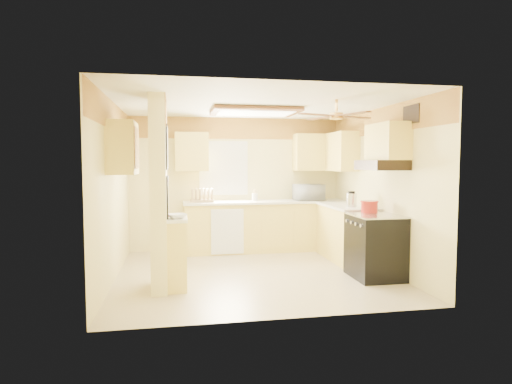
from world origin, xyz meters
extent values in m
plane|color=beige|center=(0.00, 0.00, 0.00)|extent=(4.00, 4.00, 0.00)
plane|color=white|center=(0.00, 0.00, 2.50)|extent=(4.00, 4.00, 0.00)
plane|color=#F3E494|center=(0.00, 1.90, 1.25)|extent=(4.00, 0.00, 4.00)
plane|color=#F3E494|center=(0.00, -1.90, 1.25)|extent=(4.00, 0.00, 4.00)
plane|color=#F3E494|center=(-2.00, 0.00, 1.25)|extent=(0.00, 3.80, 3.80)
plane|color=#F3E494|center=(2.00, 0.00, 1.25)|extent=(0.00, 3.80, 3.80)
cube|color=#FABE49|center=(0.00, 1.88, 2.30)|extent=(4.00, 0.02, 0.40)
cube|color=#F3E494|center=(-1.35, -0.55, 1.25)|extent=(0.20, 0.70, 2.50)
cube|color=#FFE26F|center=(-1.13, -0.55, 0.45)|extent=(0.25, 0.55, 0.90)
cube|color=white|center=(-1.13, -0.55, 0.92)|extent=(0.28, 0.58, 0.04)
cube|color=#FFE26F|center=(0.50, 1.60, 0.45)|extent=(3.00, 0.60, 0.90)
cube|color=#FFE26F|center=(1.70, 0.60, 0.45)|extent=(0.60, 1.40, 0.90)
cube|color=white|center=(0.50, 1.59, 0.92)|extent=(3.04, 0.64, 0.04)
cube|color=white|center=(1.69, 0.60, 0.92)|extent=(0.64, 1.44, 0.04)
cube|color=white|center=(-0.25, 1.29, 0.43)|extent=(0.58, 0.02, 0.80)
cube|color=white|center=(-0.25, 1.89, 1.55)|extent=(0.92, 0.02, 1.02)
cube|color=white|center=(-0.25, 1.89, 1.55)|extent=(0.80, 0.02, 0.90)
cube|color=#FFE26F|center=(-0.85, 1.72, 1.85)|extent=(0.60, 0.35, 0.70)
cube|color=#FFE26F|center=(1.55, 1.72, 1.85)|extent=(0.90, 0.35, 0.70)
cube|color=#FFE26F|center=(1.82, 1.25, 1.85)|extent=(0.35, 1.00, 0.70)
cube|color=#FFE26F|center=(-1.82, -0.25, 1.85)|extent=(0.35, 0.75, 0.70)
cube|color=#FFE26F|center=(1.82, -0.55, 1.95)|extent=(0.35, 0.76, 0.52)
cube|color=black|center=(1.67, -0.55, 0.45)|extent=(0.65, 0.76, 0.90)
cube|color=silver|center=(1.67, -0.55, 0.91)|extent=(0.66, 0.77, 0.02)
cylinder|color=silver|center=(1.34, -0.80, 0.80)|extent=(0.03, 0.05, 0.05)
cylinder|color=silver|center=(1.34, -0.63, 0.80)|extent=(0.03, 0.05, 0.05)
cylinder|color=silver|center=(1.34, -0.47, 0.80)|extent=(0.03, 0.05, 0.05)
cylinder|color=silver|center=(1.34, -0.30, 0.80)|extent=(0.03, 0.05, 0.05)
cube|color=black|center=(1.74, -0.55, 1.62)|extent=(0.50, 0.76, 0.14)
cube|color=black|center=(-1.24, -0.55, 1.85)|extent=(0.02, 0.42, 0.57)
cube|color=white|center=(-1.23, -0.55, 1.85)|extent=(0.01, 0.37, 0.52)
cube|color=black|center=(-1.24, -0.55, 1.20)|extent=(0.02, 0.42, 0.57)
cube|color=yellow|center=(-1.23, -0.55, 1.20)|extent=(0.01, 0.37, 0.52)
cube|color=brown|center=(0.10, 0.50, 2.46)|extent=(1.35, 0.95, 0.06)
cube|color=white|center=(0.10, 0.50, 2.44)|extent=(1.15, 0.75, 0.02)
cylinder|color=gold|center=(1.00, -0.70, 2.42)|extent=(0.04, 0.04, 0.16)
cylinder|color=gold|center=(1.00, -0.70, 2.28)|extent=(0.18, 0.18, 0.08)
cube|color=brown|center=(1.30, -0.59, 2.28)|extent=(0.55, 0.28, 0.01)
cube|color=brown|center=(0.89, -0.40, 2.28)|extent=(0.28, 0.55, 0.01)
cube|color=brown|center=(0.70, -0.81, 2.28)|extent=(0.55, 0.28, 0.01)
cube|color=brown|center=(1.11, -1.00, 2.28)|extent=(0.28, 0.55, 0.01)
cube|color=black|center=(1.98, -0.90, 2.30)|extent=(0.02, 0.40, 0.25)
imported|color=white|center=(1.34, 1.59, 1.09)|extent=(0.55, 0.37, 0.30)
imported|color=white|center=(-1.12, -0.66, 0.97)|extent=(0.32, 0.32, 0.06)
cylinder|color=#A82016|center=(1.70, -0.28, 0.99)|extent=(0.24, 0.24, 0.15)
cylinder|color=#A82016|center=(1.70, -0.28, 1.08)|extent=(0.26, 0.26, 0.02)
cylinder|color=silver|center=(1.65, 0.29, 1.05)|extent=(0.17, 0.17, 0.22)
cylinder|color=black|center=(1.65, 0.29, 1.18)|extent=(0.11, 0.11, 0.03)
cube|color=tan|center=(-0.68, 1.61, 0.96)|extent=(0.42, 0.31, 0.04)
cube|color=tan|center=(-0.85, 1.61, 1.06)|extent=(0.02, 0.28, 0.24)
cube|color=tan|center=(-0.78, 1.61, 1.06)|extent=(0.02, 0.28, 0.24)
cube|color=tan|center=(-0.71, 1.61, 1.06)|extent=(0.02, 0.28, 0.24)
cube|color=tan|center=(-0.64, 1.61, 1.06)|extent=(0.02, 0.28, 0.24)
cube|color=tan|center=(-0.57, 1.61, 1.06)|extent=(0.02, 0.28, 0.24)
cube|color=tan|center=(-0.50, 1.61, 1.06)|extent=(0.02, 0.28, 0.24)
cylinder|color=white|center=(-0.78, 1.61, 1.06)|extent=(0.02, 0.24, 0.24)
cylinder|color=white|center=(-0.64, 1.61, 1.06)|extent=(0.02, 0.24, 0.24)
cylinder|color=white|center=(0.31, 1.65, 1.01)|extent=(0.11, 0.11, 0.13)
cylinder|color=tan|center=(0.33, 1.65, 1.05)|extent=(0.01, 0.01, 0.21)
cylinder|color=tan|center=(0.31, 1.67, 1.05)|extent=(0.01, 0.01, 0.21)
cylinder|color=tan|center=(0.29, 1.65, 1.05)|extent=(0.01, 0.01, 0.21)
cylinder|color=tan|center=(0.31, 1.63, 1.05)|extent=(0.01, 0.01, 0.21)
camera|label=1|loc=(-1.11, -6.20, 1.66)|focal=30.00mm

